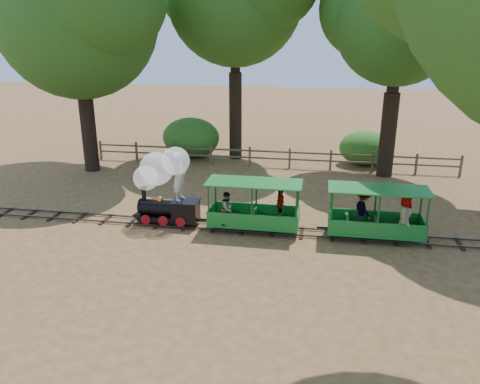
% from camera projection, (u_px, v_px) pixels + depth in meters
% --- Properties ---
extents(ground, '(90.00, 90.00, 0.00)m').
position_uv_depth(ground, '(243.00, 230.00, 16.00)').
color(ground, '#9F6F44').
rests_on(ground, ground).
extents(track, '(22.00, 1.00, 0.10)m').
position_uv_depth(track, '(243.00, 228.00, 15.98)').
color(track, '#3F3D3A').
rests_on(track, ground).
extents(locomotive, '(2.45, 1.15, 2.82)m').
position_uv_depth(locomotive, '(163.00, 180.00, 16.01)').
color(locomotive, black).
rests_on(locomotive, ground).
extents(carriage_front, '(3.15, 1.36, 1.64)m').
position_uv_depth(carriage_front, '(253.00, 211.00, 15.66)').
color(carriage_front, '#1A7728').
rests_on(carriage_front, track).
extents(carriage_rear, '(3.15, 1.29, 1.64)m').
position_uv_depth(carriage_rear, '(378.00, 216.00, 15.01)').
color(carriage_rear, '#1A7728').
rests_on(carriage_rear, track).
extents(oak_nw, '(9.01, 7.93, 10.65)m').
position_uv_depth(oak_nw, '(76.00, 8.00, 20.68)').
color(oak_nw, '#2D2116').
rests_on(oak_nw, ground).
extents(oak_ne, '(6.91, 6.08, 9.64)m').
position_uv_depth(oak_ne, '(400.00, 14.00, 19.86)').
color(oak_ne, '#2D2116').
rests_on(oak_ne, ground).
extents(fence, '(18.10, 0.10, 1.00)m').
position_uv_depth(fence, '(270.00, 156.00, 23.27)').
color(fence, brown).
rests_on(fence, ground).
extents(shrub_west, '(2.15, 1.66, 1.49)m').
position_uv_depth(shrub_west, '(196.00, 144.00, 25.10)').
color(shrub_west, '#2D6B1E').
rests_on(shrub_west, ground).
extents(shrub_mid_w, '(3.08, 2.37, 2.13)m').
position_uv_depth(shrub_mid_w, '(191.00, 138.00, 25.04)').
color(shrub_mid_w, '#2D6B1E').
rests_on(shrub_mid_w, ground).
extents(shrub_mid_e, '(2.16, 1.66, 1.49)m').
position_uv_depth(shrub_mid_e, '(369.00, 150.00, 23.63)').
color(shrub_mid_e, '#2D6B1E').
rests_on(shrub_mid_e, ground).
extents(shrub_east, '(2.52, 1.94, 1.75)m').
position_uv_depth(shrub_east, '(364.00, 148.00, 23.63)').
color(shrub_east, '#2D6B1E').
rests_on(shrub_east, ground).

